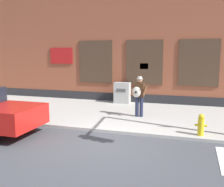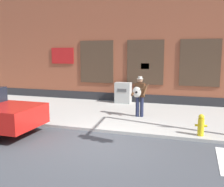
{
  "view_description": "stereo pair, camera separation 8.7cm",
  "coord_description": "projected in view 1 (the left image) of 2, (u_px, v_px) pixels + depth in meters",
  "views": [
    {
      "loc": [
        2.52,
        -7.12,
        2.7
      ],
      "look_at": [
        -0.16,
        1.41,
        1.33
      ],
      "focal_mm": 42.0,
      "sensor_mm": 36.0,
      "label": 1
    },
    {
      "loc": [
        2.6,
        -7.09,
        2.7
      ],
      "look_at": [
        -0.16,
        1.41,
        1.33
      ],
      "focal_mm": 42.0,
      "sensor_mm": 36.0,
      "label": 2
    }
  ],
  "objects": [
    {
      "name": "fire_hydrant",
      "position": [
        201.0,
        125.0,
        8.35
      ],
      "size": [
        0.38,
        0.2,
        0.7
      ],
      "color": "gold",
      "rests_on": "sidewalk"
    },
    {
      "name": "utility_box",
      "position": [
        122.0,
        93.0,
        13.85
      ],
      "size": [
        0.82,
        0.53,
        1.09
      ],
      "color": "#ADADA8",
      "rests_on": "sidewalk"
    },
    {
      "name": "sidewalk",
      "position": [
        132.0,
        115.0,
        11.48
      ],
      "size": [
        28.0,
        5.45,
        0.1
      ],
      "color": "#ADAAA3",
      "rests_on": "ground"
    },
    {
      "name": "ground_plane",
      "position": [
        103.0,
        144.0,
        7.87
      ],
      "size": [
        160.0,
        160.0,
        0.0
      ],
      "primitive_type": "plane",
      "color": "#424449"
    },
    {
      "name": "building_backdrop",
      "position": [
        151.0,
        21.0,
        15.25
      ],
      "size": [
        28.0,
        4.06,
        9.13
      ],
      "color": "brown",
      "rests_on": "ground"
    },
    {
      "name": "busker",
      "position": [
        139.0,
        94.0,
        10.76
      ],
      "size": [
        0.71,
        0.55,
        1.67
      ],
      "color": "#1E233D",
      "rests_on": "sidewalk"
    }
  ]
}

